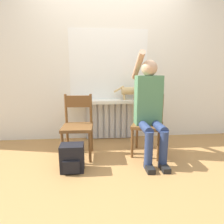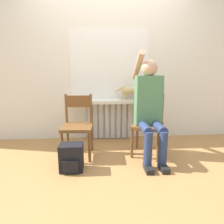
{
  "view_description": "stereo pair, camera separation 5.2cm",
  "coord_description": "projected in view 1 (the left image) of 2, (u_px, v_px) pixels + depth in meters",
  "views": [
    {
      "loc": [
        -0.24,
        -1.95,
        1.13
      ],
      "look_at": [
        0.0,
        0.6,
        0.58
      ],
      "focal_mm": 30.0,
      "sensor_mm": 36.0,
      "label": 1
    },
    {
      "loc": [
        -0.19,
        -1.96,
        1.13
      ],
      "look_at": [
        0.0,
        0.6,
        0.58
      ],
      "focal_mm": 30.0,
      "sensor_mm": 36.0,
      "label": 2
    }
  ],
  "objects": [
    {
      "name": "ground_plane",
      "position": [
        117.0,
        172.0,
        2.16
      ],
      "size": [
        12.0,
        12.0,
        0.0
      ],
      "primitive_type": "plane",
      "color": "#B27F47"
    },
    {
      "name": "wall_with_window",
      "position": [
        108.0,
        59.0,
        3.08
      ],
      "size": [
        7.0,
        0.06,
        2.7
      ],
      "color": "white",
      "rests_on": "ground_plane"
    },
    {
      "name": "radiator",
      "position": [
        109.0,
        120.0,
        3.22
      ],
      "size": [
        0.79,
        0.08,
        0.64
      ],
      "color": "silver",
      "rests_on": "ground_plane"
    },
    {
      "name": "windowsill",
      "position": [
        109.0,
        101.0,
        3.07
      ],
      "size": [
        1.32,
        0.26,
        0.05
      ],
      "color": "white",
      "rests_on": "radiator"
    },
    {
      "name": "window_glass",
      "position": [
        109.0,
        65.0,
        3.06
      ],
      "size": [
        1.27,
        0.01,
        1.12
      ],
      "color": "white",
      "rests_on": "windowsill"
    },
    {
      "name": "chair_left",
      "position": [
        78.0,
        125.0,
        2.51
      ],
      "size": [
        0.41,
        0.41,
        0.84
      ],
      "rotation": [
        0.0,
        0.0,
        -0.04
      ],
      "color": "brown",
      "rests_on": "ground_plane"
    },
    {
      "name": "chair_right",
      "position": [
        148.0,
        123.0,
        2.59
      ],
      "size": [
        0.52,
        0.52,
        0.84
      ],
      "rotation": [
        0.0,
        0.0,
        -0.41
      ],
      "color": "brown",
      "rests_on": "ground_plane"
    },
    {
      "name": "person",
      "position": [
        150.0,
        105.0,
        2.44
      ],
      "size": [
        0.36,
        0.96,
        1.41
      ],
      "color": "navy",
      "rests_on": "ground_plane"
    },
    {
      "name": "cat",
      "position": [
        132.0,
        91.0,
        3.07
      ],
      "size": [
        0.48,
        0.12,
        0.23
      ],
      "color": "#DBB77A",
      "rests_on": "windowsill"
    },
    {
      "name": "backpack",
      "position": [
        72.0,
        158.0,
        2.17
      ],
      "size": [
        0.27,
        0.22,
        0.32
      ],
      "color": "black",
      "rests_on": "ground_plane"
    }
  ]
}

